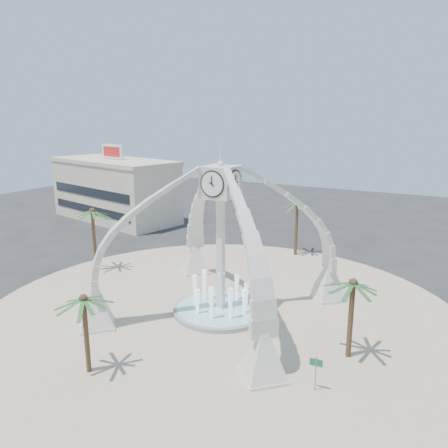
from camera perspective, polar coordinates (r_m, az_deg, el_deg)
The scene contains 10 objects.
ground at distance 37.52m, azimuth -0.42°, elevation -11.43°, with size 140.00×140.00×0.00m, color #282828.
plaza at distance 37.51m, azimuth -0.42°, elevation -11.39°, with size 40.00×40.00×0.06m, color tan.
clock_tower at distance 35.25m, azimuth -0.44°, elevation -1.84°, with size 17.94×17.94×16.30m.
fountain at distance 37.40m, azimuth -0.43°, elevation -11.03°, with size 8.00×8.00×3.62m.
building_nw at distance 71.84m, azimuth -14.07°, elevation 4.42°, with size 23.75×13.73×11.90m.
palm_east at distance 30.12m, azimuth 16.53°, elevation -7.51°, with size 4.56×4.56×6.13m.
palm_west at distance 47.39m, azimuth -16.83°, elevation 1.52°, with size 3.75×3.75×7.23m.
palm_north at distance 51.31m, azimuth 9.54°, elevation 2.69°, with size 4.83×4.83×7.15m.
palm_south at distance 28.68m, azimuth -17.89°, elevation -9.38°, with size 4.36×4.36×5.74m.
street_sign at distance 27.68m, azimuth 11.92°, elevation -17.78°, with size 0.83×0.10×2.27m.
Camera 1 is at (16.86, -29.48, 15.96)m, focal length 35.00 mm.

